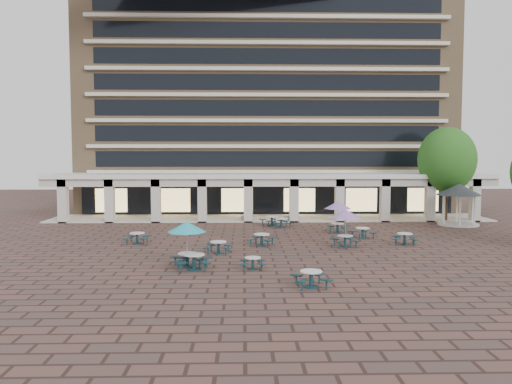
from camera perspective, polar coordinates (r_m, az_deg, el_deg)
The scene contains 20 objects.
ground at distance 33.91m, azimuth 2.90°, elevation -6.16°, with size 120.00×120.00×0.00m, color brown.
apartment_building at distance 59.18m, azimuth 1.05°, elevation 10.43°, with size 40.00×15.50×25.20m.
retail_arcade at distance 48.24m, azimuth 1.58°, elevation 0.46°, with size 42.00×6.60×4.40m.
picnic_table_0 at distance 26.94m, azimuth -7.08°, elevation -7.76°, with size 1.90×1.90×0.84m.
picnic_table_1 at distance 31.21m, azimuth -4.31°, elevation -6.20°, with size 1.83×1.83×0.76m.
picnic_table_2 at distance 23.40m, azimuth 6.32°, elevation -9.67°, with size 1.88×1.88×0.77m.
picnic_table_4 at distance 27.40m, azimuth -7.90°, elevation -4.17°, with size 2.14×2.14×2.47m.
picnic_table_5 at distance 26.88m, azimuth -0.37°, elevation -8.01°, with size 1.46×1.46×0.64m.
picnic_table_6 at distance 33.70m, azimuth 10.18°, elevation -2.64°, with size 2.16×2.16×2.49m.
picnic_table_7 at distance 37.79m, azimuth 12.10°, elevation -4.48°, with size 2.01×2.01×0.77m.
picnic_table_8 at distance 35.53m, azimuth -13.42°, elevation -5.04°, with size 1.77×1.77×0.77m.
picnic_table_9 at distance 33.82m, azimuth 0.66°, elevation -5.35°, with size 2.16×2.16×0.81m.
picnic_table_10 at distance 35.73m, azimuth 16.63°, elevation -5.03°, with size 2.07×2.07×0.79m.
picnic_table_11 at distance 39.83m, azimuth 9.32°, elevation -1.62°, with size 2.15×2.15×2.49m.
picnic_table_12 at distance 43.70m, azimuth 1.83°, elevation -3.21°, with size 2.25×2.25×0.82m.
picnic_table_13 at distance 42.40m, azimuth 2.91°, elevation -3.46°, with size 2.02×2.02×0.80m.
gazebo at distance 47.20m, azimuth 22.18°, elevation -0.24°, with size 3.89×3.89×3.62m.
tree_east_c at distance 49.54m, azimuth 20.98°, elevation 3.46°, with size 5.27×5.27×8.78m.
planter_left at distance 46.51m, azimuth -0.80°, elevation -2.76°, with size 1.50×0.67×1.26m.
planter_right at distance 46.73m, azimuth 4.05°, elevation -2.83°, with size 1.50×0.60×1.16m.
Camera 1 is at (-2.54, -33.28, 5.98)m, focal length 35.00 mm.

